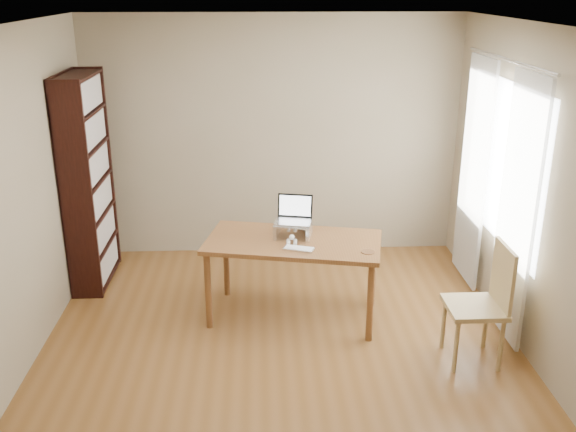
% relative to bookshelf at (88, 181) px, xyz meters
% --- Properties ---
extents(room, '(4.04, 4.54, 2.64)m').
position_rel_bookshelf_xyz_m(room, '(1.86, -1.54, 0.25)').
color(room, brown).
rests_on(room, ground).
extents(bookshelf, '(0.30, 0.90, 2.10)m').
position_rel_bookshelf_xyz_m(bookshelf, '(0.00, 0.00, 0.00)').
color(bookshelf, black).
rests_on(bookshelf, ground).
extents(curtains, '(0.03, 1.90, 2.25)m').
position_rel_bookshelf_xyz_m(curtains, '(3.75, -0.75, 0.12)').
color(curtains, silver).
rests_on(curtains, ground).
extents(desk, '(1.65, 1.06, 0.75)m').
position_rel_bookshelf_xyz_m(desk, '(1.97, -0.87, -0.39)').
color(desk, brown).
rests_on(desk, ground).
extents(laptop_stand, '(0.32, 0.25, 0.13)m').
position_rel_bookshelf_xyz_m(laptop_stand, '(1.97, -0.79, -0.22)').
color(laptop_stand, silver).
rests_on(laptop_stand, desk).
extents(laptop, '(0.35, 0.32, 0.22)m').
position_rel_bookshelf_xyz_m(laptop, '(1.97, -0.74, -0.11)').
color(laptop, silver).
rests_on(laptop, laptop_stand).
extents(keyboard, '(0.28, 0.19, 0.02)m').
position_rel_bookshelf_xyz_m(keyboard, '(2.00, -1.09, -0.29)').
color(keyboard, silver).
rests_on(keyboard, desk).
extents(coaster, '(0.11, 0.11, 0.01)m').
position_rel_bookshelf_xyz_m(coaster, '(2.58, -1.17, -0.30)').
color(coaster, brown).
rests_on(coaster, desk).
extents(cat, '(0.25, 0.48, 0.16)m').
position_rel_bookshelf_xyz_m(cat, '(1.96, -0.76, -0.23)').
color(cat, '#413B33').
rests_on(cat, desk).
extents(chair, '(0.44, 0.44, 0.99)m').
position_rel_bookshelf_xyz_m(chair, '(3.44, -1.66, -0.51)').
color(chair, tan).
rests_on(chair, ground).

